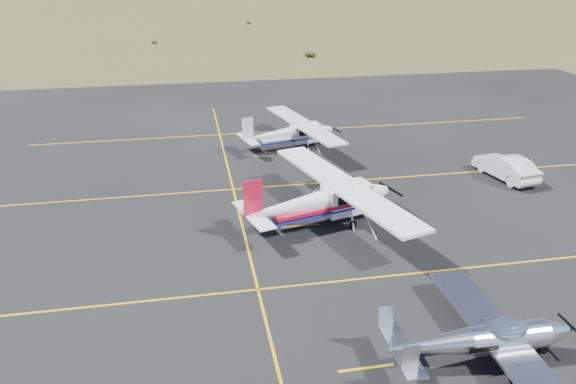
{
  "coord_description": "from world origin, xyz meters",
  "views": [
    {
      "loc": [
        -8.45,
        -18.03,
        13.25
      ],
      "look_at": [
        -3.51,
        8.38,
        1.6
      ],
      "focal_mm": 35.0,
      "sensor_mm": 36.0,
      "label": 1
    }
  ],
  "objects_px": {
    "aircraft_low_wing": "(486,340)",
    "aircraft_cessna": "(322,200)",
    "aircraft_plain": "(290,133)",
    "sedan": "(506,167)"
  },
  "relations": [
    {
      "from": "aircraft_low_wing",
      "to": "aircraft_cessna",
      "type": "distance_m",
      "value": 11.83
    },
    {
      "from": "aircraft_cessna",
      "to": "sedan",
      "type": "distance_m",
      "value": 13.52
    },
    {
      "from": "aircraft_low_wing",
      "to": "aircraft_plain",
      "type": "relative_size",
      "value": 0.88
    },
    {
      "from": "aircraft_low_wing",
      "to": "aircraft_cessna",
      "type": "relative_size",
      "value": 0.74
    },
    {
      "from": "aircraft_low_wing",
      "to": "aircraft_cessna",
      "type": "xyz_separation_m",
      "value": [
        -2.99,
        11.44,
        0.45
      ]
    },
    {
      "from": "aircraft_low_wing",
      "to": "aircraft_plain",
      "type": "bearing_deg",
      "value": 95.74
    },
    {
      "from": "aircraft_plain",
      "to": "aircraft_cessna",
      "type": "bearing_deg",
      "value": -106.78
    },
    {
      "from": "sedan",
      "to": "aircraft_plain",
      "type": "bearing_deg",
      "value": -44.4
    },
    {
      "from": "aircraft_cessna",
      "to": "sedan",
      "type": "relative_size",
      "value": 2.73
    },
    {
      "from": "aircraft_low_wing",
      "to": "sedan",
      "type": "xyz_separation_m",
      "value": [
        9.86,
        15.61,
        -0.2
      ]
    }
  ]
}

